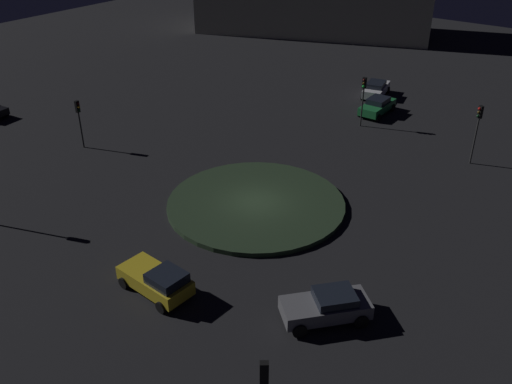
# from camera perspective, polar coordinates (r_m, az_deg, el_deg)

# --- Properties ---
(ground_plane) EXTENTS (119.21, 119.21, 0.00)m
(ground_plane) POSITION_cam_1_polar(r_m,az_deg,el_deg) (35.45, 0.00, -1.39)
(ground_plane) COLOR black
(roundabout_island) EXTENTS (11.23, 11.23, 0.30)m
(roundabout_island) POSITION_cam_1_polar(r_m,az_deg,el_deg) (35.37, 0.00, -1.18)
(roundabout_island) COLOR #263823
(roundabout_island) RESTS_ON ground_plane
(car_grey) EXTENTS (4.22, 4.04, 1.49)m
(car_grey) POSITION_cam_1_polar(r_m,az_deg,el_deg) (26.70, 7.25, -11.44)
(car_grey) COLOR slate
(car_grey) RESTS_ON ground_plane
(car_green) EXTENTS (4.16, 1.94, 1.44)m
(car_green) POSITION_cam_1_polar(r_m,az_deg,el_deg) (50.59, 12.26, 8.59)
(car_green) COLOR #1E7238
(car_green) RESTS_ON ground_plane
(car_white) EXTENTS (4.43, 2.63, 1.48)m
(car_white) POSITION_cam_1_polar(r_m,az_deg,el_deg) (54.80, 12.13, 10.25)
(car_white) COLOR white
(car_white) RESTS_ON ground_plane
(car_yellow) EXTENTS (2.24, 4.06, 1.55)m
(car_yellow) POSITION_cam_1_polar(r_m,az_deg,el_deg) (28.41, -10.02, -8.82)
(car_yellow) COLOR gold
(car_yellow) RESTS_ON ground_plane
(traffic_light_east) EXTENTS (0.36, 0.31, 4.19)m
(traffic_light_east) POSITION_cam_1_polar(r_m,az_deg,el_deg) (46.87, 10.89, 9.98)
(traffic_light_east) COLOR #2D2D2D
(traffic_light_east) RESTS_ON ground_plane
(traffic_light_north) EXTENTS (0.31, 0.36, 3.77)m
(traffic_light_north) POSITION_cam_1_polar(r_m,az_deg,el_deg) (44.22, -17.60, 7.54)
(traffic_light_north) COLOR #2D2D2D
(traffic_light_north) RESTS_ON ground_plane
(traffic_light_southeast) EXTENTS (0.40, 0.37, 4.41)m
(traffic_light_southeast) POSITION_cam_1_polar(r_m,az_deg,el_deg) (42.40, 21.66, 6.53)
(traffic_light_southeast) COLOR #2D2D2D
(traffic_light_southeast) RESTS_ON ground_plane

